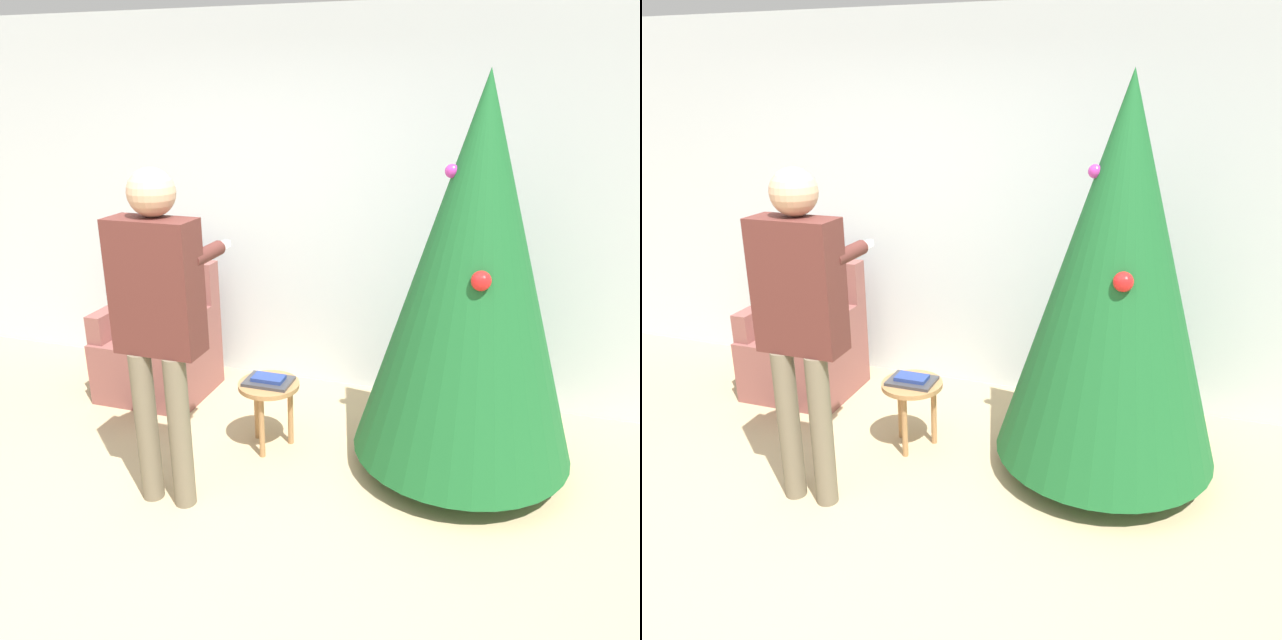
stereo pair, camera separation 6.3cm
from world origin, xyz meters
The scene contains 8 objects.
ground_plane centered at (0.00, 0.00, 0.00)m, with size 14.00×14.00×0.00m, color tan.
wall_back centered at (0.00, 2.23, 1.35)m, with size 8.00×0.06×2.70m.
christmas_tree centered at (1.25, 1.32, 1.20)m, with size 1.28×1.28×2.27m.
armchair centered at (-1.02, 1.69, 0.35)m, with size 0.75×0.66×0.98m.
person_standing centered at (-0.26, 0.54, 1.11)m, with size 0.46×0.57×1.82m.
side_stool centered at (0.07, 1.18, 0.37)m, with size 0.38×0.38×0.45m.
laptop centered at (0.07, 1.18, 0.46)m, with size 0.29×0.21×0.02m.
book centered at (0.07, 1.18, 0.48)m, with size 0.20×0.12×0.02m.
Camera 2 is at (1.48, -2.06, 2.16)m, focal length 35.00 mm.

